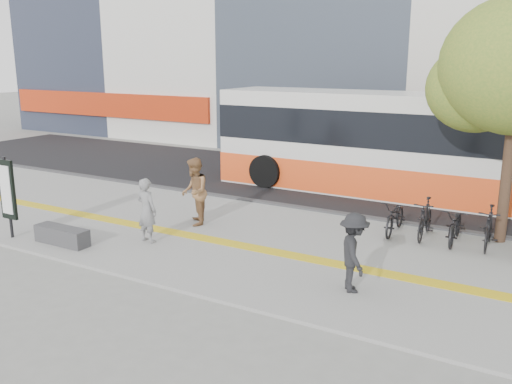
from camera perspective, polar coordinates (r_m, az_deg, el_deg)
The scene contains 12 objects.
ground at distance 14.31m, azimuth -8.77°, elevation -5.96°, with size 120.00×120.00×0.00m, color slate.
sidewalk at distance 15.42m, azimuth -5.30°, elevation -4.22°, with size 40.00×7.00×0.08m, color gray.
tactile_strip at distance 15.02m, azimuth -6.40°, elevation -4.56°, with size 40.00×0.45×0.01m, color gold.
street at distance 21.75m, azimuth 6.14°, elevation 1.07°, with size 40.00×8.00×0.06m, color black.
curb at distance 18.26m, azimuth 1.03°, elevation -1.20°, with size 40.00×0.25×0.14m, color #37373A.
bench at distance 15.14m, azimuth -19.42°, elevation -4.27°, with size 1.60×0.45×0.45m, color #37373A.
signboard at distance 15.92m, azimuth -24.33°, elevation 0.12°, with size 0.55×0.10×2.20m.
bus at distance 19.85m, azimuth 14.82°, elevation 4.44°, with size 13.27×3.15×3.53m.
bicycle_row at distance 15.22m, azimuth 19.99°, elevation -3.15°, with size 3.90×1.84×1.06m.
seated_woman at distance 14.56m, azimuth -11.23°, elevation -1.86°, with size 0.62×0.41×1.70m, color black.
pedestrian_tan at distance 15.83m, azimuth -6.39°, elevation 0.03°, with size 0.95×0.74×1.95m, color olive.
pedestrian_dark at distance 11.48m, azimuth 10.07°, elevation -6.19°, with size 1.08×0.62×1.67m, color black.
Camera 1 is at (8.52, -10.44, 4.80)m, focal length 38.68 mm.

